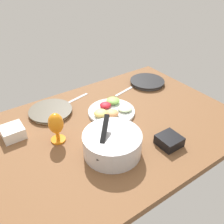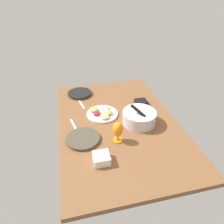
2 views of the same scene
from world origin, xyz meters
TOP-DOWN VIEW (x-y plane):
  - ground_plane at (0.00, 0.00)cm, footprint 160.00×104.00cm
  - dinner_plate_left at (-57.22, -28.12)cm, footprint 25.82×25.82cm
  - dinner_plate_right at (18.71, -32.98)cm, footprint 26.88×26.88cm
  - mixing_bowl at (7.12, 17.91)cm, footprint 29.31×29.31cm
  - fruit_platter at (-12.70, -11.58)cm, footprint 29.28×29.28cm
  - hurricane_glass_orange at (25.75, -6.21)cm, footprint 8.02×8.02cm
  - square_bowl_black at (-20.73, 30.13)cm, footprint 11.51×11.51cm
  - square_bowl_white at (44.57, -22.94)cm, footprint 11.50×11.50cm
  - fork_by_left_plate at (-35.53, -28.40)cm, footprint 17.98×5.48cm
  - fork_by_right_plate at (-3.17, -38.98)cm, footprint 17.97×5.56cm

SIDE VIEW (x-z plane):
  - ground_plane at x=0.00cm, z-range -4.00..0.00cm
  - fork_by_left_plate at x=-35.53cm, z-range 0.00..0.60cm
  - fork_by_right_plate at x=-3.17cm, z-range 0.00..0.60cm
  - dinner_plate_right at x=18.71cm, z-range 0.05..2.51cm
  - dinner_plate_left at x=-57.22cm, z-range 0.05..2.79cm
  - fruit_platter at x=-12.70cm, z-range -0.86..4.64cm
  - square_bowl_black at x=-20.73cm, z-range 0.30..5.59cm
  - square_bowl_white at x=44.57cm, z-range 0.36..6.75cm
  - mixing_bowl at x=7.12cm, z-range -3.18..15.64cm
  - hurricane_glass_orange at x=25.75cm, z-range 1.76..19.10cm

